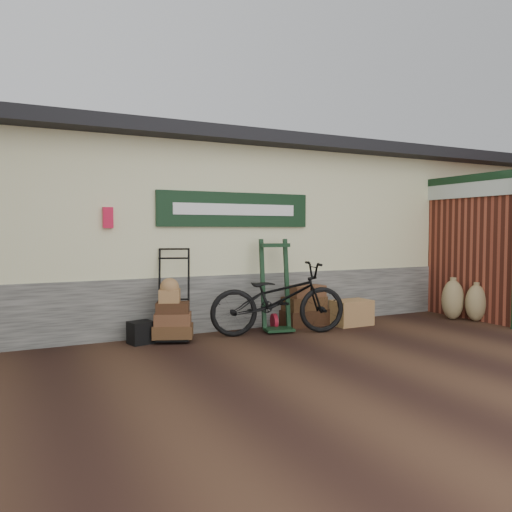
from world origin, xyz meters
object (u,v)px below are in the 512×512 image
(porter_trolley, at_px, (174,293))
(bicycle, at_px, (278,295))
(black_trunk, at_px, (141,333))
(suitcase_stack, at_px, (303,305))
(green_barrow, at_px, (276,285))
(wicker_hamper, at_px, (351,313))

(porter_trolley, relative_size, bicycle, 0.64)
(bicycle, bearing_deg, black_trunk, 94.91)
(porter_trolley, xyz_separation_m, bicycle, (1.57, -0.36, -0.07))
(suitcase_stack, bearing_deg, bicycle, -147.37)
(green_barrow, height_order, wicker_hamper, green_barrow)
(porter_trolley, height_order, suitcase_stack, porter_trolley)
(green_barrow, bearing_deg, porter_trolley, -173.61)
(black_trunk, xyz_separation_m, bicycle, (2.07, -0.30, 0.46))
(green_barrow, bearing_deg, black_trunk, -171.33)
(suitcase_stack, height_order, wicker_hamper, suitcase_stack)
(suitcase_stack, bearing_deg, wicker_hamper, -26.43)
(suitcase_stack, height_order, black_trunk, suitcase_stack)
(green_barrow, distance_m, suitcase_stack, 0.80)
(suitcase_stack, xyz_separation_m, black_trunk, (-2.82, -0.18, -0.18))
(porter_trolley, distance_m, bicycle, 1.61)
(suitcase_stack, distance_m, bicycle, 0.93)
(porter_trolley, height_order, wicker_hamper, porter_trolley)
(suitcase_stack, relative_size, wicker_hamper, 1.19)
(green_barrow, xyz_separation_m, black_trunk, (-2.17, 0.04, -0.58))
(black_trunk, bearing_deg, wicker_hamper, -2.99)
(porter_trolley, bearing_deg, wicker_hamper, 17.15)
(porter_trolley, bearing_deg, black_trunk, -152.02)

